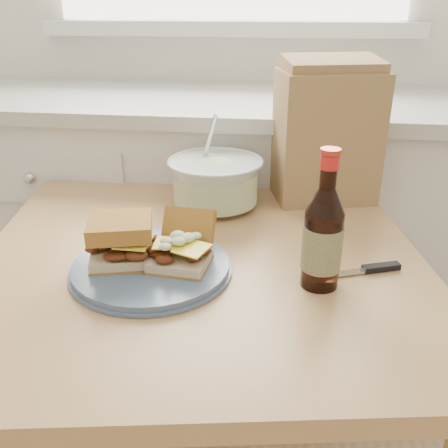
# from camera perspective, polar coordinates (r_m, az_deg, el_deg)

# --- Properties ---
(cabinet_run) EXTENTS (2.50, 0.64, 0.94)m
(cabinet_run) POSITION_cam_1_polar(r_m,az_deg,el_deg) (1.77, -0.66, -0.59)
(cabinet_run) COLOR white
(cabinet_run) RESTS_ON ground
(dining_table) EXTENTS (1.03, 1.03, 0.75)m
(dining_table) POSITION_cam_1_polar(r_m,az_deg,el_deg) (1.08, -2.53, -8.47)
(dining_table) COLOR tan
(dining_table) RESTS_ON ground
(plate) EXTENTS (0.30, 0.30, 0.02)m
(plate) POSITION_cam_1_polar(r_m,az_deg,el_deg) (0.96, -8.31, -4.93)
(plate) COLOR #4A5D77
(plate) RESTS_ON dining_table
(sandwich_left) EXTENTS (0.14, 0.13, 0.09)m
(sandwich_left) POSITION_cam_1_polar(r_m,az_deg,el_deg) (0.96, -11.65, -1.77)
(sandwich_left) COLOR #CEB791
(sandwich_left) RESTS_ON plate
(sandwich_right) EXTENTS (0.11, 0.15, 0.09)m
(sandwich_right) POSITION_cam_1_polar(r_m,az_deg,el_deg) (0.95, -4.73, -2.52)
(sandwich_right) COLOR #CEB791
(sandwich_right) RESTS_ON plate
(coleslaw_bowl) EXTENTS (0.23, 0.23, 0.23)m
(coleslaw_bowl) POSITION_cam_1_polar(r_m,az_deg,el_deg) (1.23, -0.98, 4.61)
(coleslaw_bowl) COLOR silver
(coleslaw_bowl) RESTS_ON dining_table
(beer_bottle) EXTENTS (0.07, 0.07, 0.26)m
(beer_bottle) POSITION_cam_1_polar(r_m,az_deg,el_deg) (0.89, 11.22, -1.47)
(beer_bottle) COLOR black
(beer_bottle) RESTS_ON dining_table
(knife) EXTENTS (0.18, 0.08, 0.01)m
(knife) POSITION_cam_1_polar(r_m,az_deg,el_deg) (0.99, 16.33, -4.97)
(knife) COLOR silver
(knife) RESTS_ON dining_table
(paper_bag) EXTENTS (0.28, 0.22, 0.32)m
(paper_bag) POSITION_cam_1_polar(r_m,az_deg,el_deg) (1.28, 11.63, 9.69)
(paper_bag) COLOR #A1764E
(paper_bag) RESTS_ON dining_table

